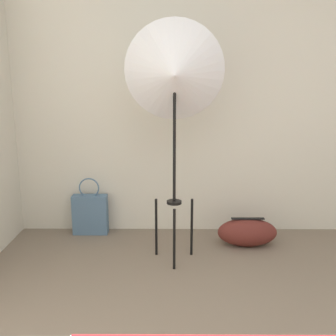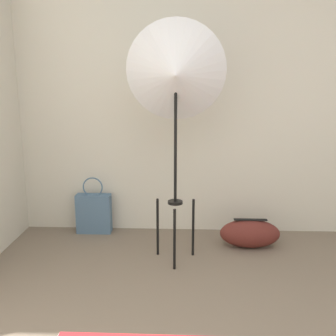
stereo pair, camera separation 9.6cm
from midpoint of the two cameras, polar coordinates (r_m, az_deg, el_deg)
wall_back at (r=3.47m, az=7.54°, el=11.70°), size 8.00×0.05×2.60m
photo_umbrella at (r=2.81m, az=2.14°, el=13.47°), size 0.73×0.34×1.78m
tote_bag at (r=3.61m, az=-9.96°, el=-6.42°), size 0.31×0.11×0.51m
duffel_bag at (r=3.36m, az=12.60°, el=-9.26°), size 0.49×0.23×0.24m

